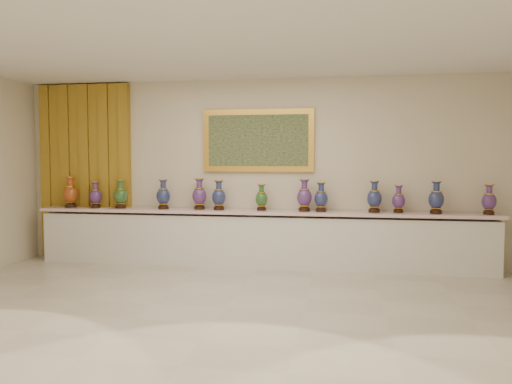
# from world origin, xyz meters

# --- Properties ---
(ground) EXTENTS (8.00, 8.00, 0.00)m
(ground) POSITION_xyz_m (0.00, 0.00, 0.00)
(ground) COLOR beige
(ground) RESTS_ON ground
(room) EXTENTS (8.00, 8.00, 8.00)m
(room) POSITION_xyz_m (-2.55, 2.44, 1.58)
(room) COLOR beige
(room) RESTS_ON ground
(counter) EXTENTS (7.28, 0.48, 0.90)m
(counter) POSITION_xyz_m (0.00, 2.27, 0.44)
(counter) COLOR white
(counter) RESTS_ON ground
(vase_0) EXTENTS (0.31, 0.31, 0.52)m
(vase_0) POSITION_xyz_m (-3.20, 2.24, 1.13)
(vase_0) COLOR black
(vase_0) RESTS_ON counter
(vase_1) EXTENTS (0.25, 0.25, 0.44)m
(vase_1) POSITION_xyz_m (-2.77, 2.26, 1.10)
(vase_1) COLOR black
(vase_1) RESTS_ON counter
(vase_2) EXTENTS (0.29, 0.29, 0.47)m
(vase_2) POSITION_xyz_m (-2.31, 2.24, 1.11)
(vase_2) COLOR black
(vase_2) RESTS_ON counter
(vase_3) EXTENTS (0.28, 0.28, 0.48)m
(vase_3) POSITION_xyz_m (-1.56, 2.23, 1.12)
(vase_3) COLOR black
(vase_3) RESTS_ON counter
(vase_4) EXTENTS (0.28, 0.28, 0.50)m
(vase_4) POSITION_xyz_m (-0.97, 2.28, 1.13)
(vase_4) COLOR black
(vase_4) RESTS_ON counter
(vase_5) EXTENTS (0.27, 0.27, 0.48)m
(vase_5) POSITION_xyz_m (-0.63, 2.24, 1.11)
(vase_5) COLOR black
(vase_5) RESTS_ON counter
(vase_6) EXTENTS (0.23, 0.23, 0.42)m
(vase_6) POSITION_xyz_m (0.05, 2.28, 1.09)
(vase_6) COLOR black
(vase_6) RESTS_ON counter
(vase_7) EXTENTS (0.30, 0.30, 0.50)m
(vase_7) POSITION_xyz_m (0.73, 2.24, 1.13)
(vase_7) COLOR black
(vase_7) RESTS_ON counter
(vase_8) EXTENTS (0.26, 0.26, 0.46)m
(vase_8) POSITION_xyz_m (0.99, 2.25, 1.10)
(vase_8) COLOR black
(vase_8) RESTS_ON counter
(vase_9) EXTENTS (0.27, 0.27, 0.48)m
(vase_9) POSITION_xyz_m (1.79, 2.27, 1.12)
(vase_9) COLOR black
(vase_9) RESTS_ON counter
(vase_10) EXTENTS (0.20, 0.20, 0.42)m
(vase_10) POSITION_xyz_m (2.15, 2.28, 1.09)
(vase_10) COLOR black
(vase_10) RESTS_ON counter
(vase_11) EXTENTS (0.28, 0.28, 0.49)m
(vase_11) POSITION_xyz_m (2.68, 2.21, 1.12)
(vase_11) COLOR black
(vase_11) RESTS_ON counter
(vase_12) EXTENTS (0.24, 0.24, 0.45)m
(vase_12) POSITION_xyz_m (3.43, 2.24, 1.10)
(vase_12) COLOR black
(vase_12) RESTS_ON counter
(label_card) EXTENTS (0.10, 0.06, 0.00)m
(label_card) POSITION_xyz_m (-2.57, 2.13, 0.90)
(label_card) COLOR white
(label_card) RESTS_ON counter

